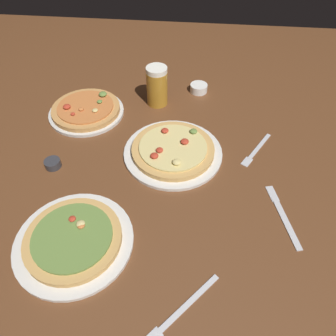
% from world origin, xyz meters
% --- Properties ---
extents(ground_plane, '(2.40, 2.40, 0.03)m').
position_xyz_m(ground_plane, '(0.00, 0.00, -0.01)').
color(ground_plane, brown).
extents(pizza_plate_near, '(0.32, 0.32, 0.05)m').
position_xyz_m(pizza_plate_near, '(-0.23, -0.29, 0.02)').
color(pizza_plate_near, silver).
rests_on(pizza_plate_near, ground_plane).
extents(pizza_plate_far, '(0.34, 0.34, 0.05)m').
position_xyz_m(pizza_plate_far, '(0.01, 0.09, 0.02)').
color(pizza_plate_far, silver).
rests_on(pizza_plate_far, ground_plane).
extents(pizza_plate_side, '(0.29, 0.29, 0.05)m').
position_xyz_m(pizza_plate_side, '(-0.35, 0.28, 0.02)').
color(pizza_plate_side, silver).
rests_on(pizza_plate_side, ground_plane).
extents(beer_mug_dark, '(0.08, 0.14, 0.16)m').
position_xyz_m(beer_mug_dark, '(-0.08, 0.39, 0.08)').
color(beer_mug_dark, '#B27A23').
rests_on(beer_mug_dark, ground_plane).
extents(ramekin_sauce, '(0.07, 0.07, 0.03)m').
position_xyz_m(ramekin_sauce, '(0.08, 0.48, 0.02)').
color(ramekin_sauce, white).
rests_on(ramekin_sauce, ground_plane).
extents(ramekin_butter, '(0.05, 0.05, 0.03)m').
position_xyz_m(ramekin_butter, '(-0.38, -0.01, 0.01)').
color(ramekin_butter, '#333338').
rests_on(ramekin_butter, ground_plane).
extents(fork_left, '(0.12, 0.18, 0.01)m').
position_xyz_m(fork_left, '(0.30, 0.13, 0.00)').
color(fork_left, silver).
rests_on(fork_left, ground_plane).
extents(knife_right, '(0.08, 0.22, 0.01)m').
position_xyz_m(knife_right, '(0.35, -0.14, 0.00)').
color(knife_right, silver).
rests_on(knife_right, ground_plane).
extents(fork_spare, '(0.17, 0.19, 0.01)m').
position_xyz_m(fork_spare, '(0.08, -0.43, 0.00)').
color(fork_spare, silver).
rests_on(fork_spare, ground_plane).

